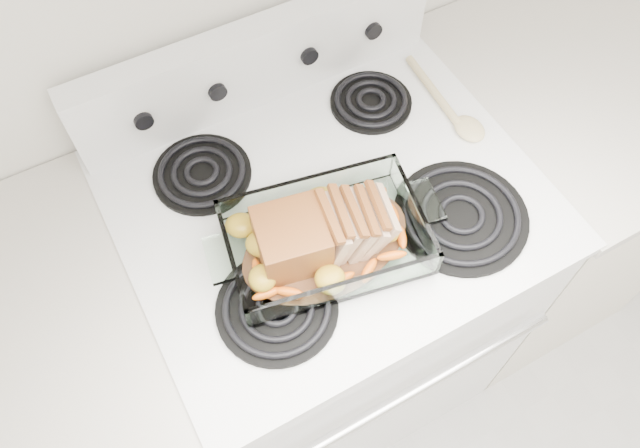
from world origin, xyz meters
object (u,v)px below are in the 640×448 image
electric_range (326,296)px  baking_dish (325,241)px  pork_roast (314,237)px  counter_right (534,194)px  counter_left (71,428)px

electric_range → baking_dish: bearing=-122.0°
baking_dish → pork_roast: size_ratio=1.41×
counter_right → baking_dish: size_ratio=2.74×
electric_range → counter_right: size_ratio=1.20×
electric_range → counter_left: bearing=-179.9°
counter_left → counter_right: 1.33m
counter_left → pork_roast: bearing=-9.4°
baking_dish → counter_left: bearing=-178.0°
counter_left → pork_roast: 0.79m
electric_range → counter_right: (0.66, -0.00, -0.02)m
electric_range → baking_dish: electric_range is taller
baking_dish → pork_roast: 0.04m
baking_dish → pork_roast: (-0.02, 0.00, 0.03)m
pork_roast → counter_left: bearing=171.4°
electric_range → baking_dish: 0.49m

